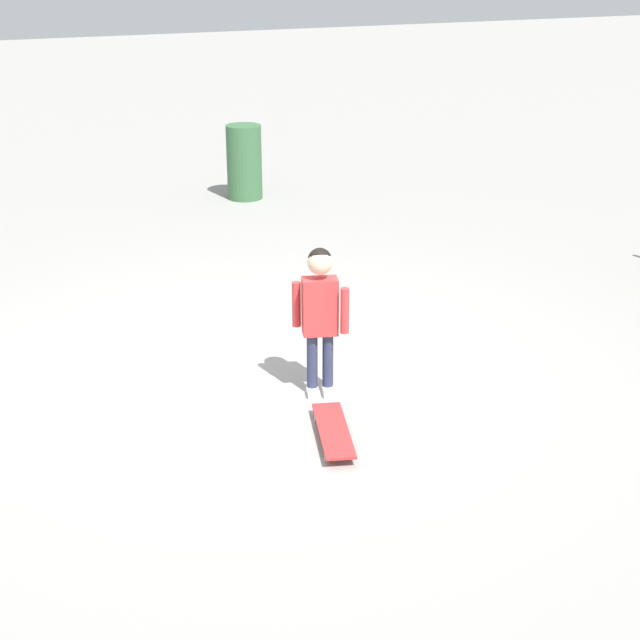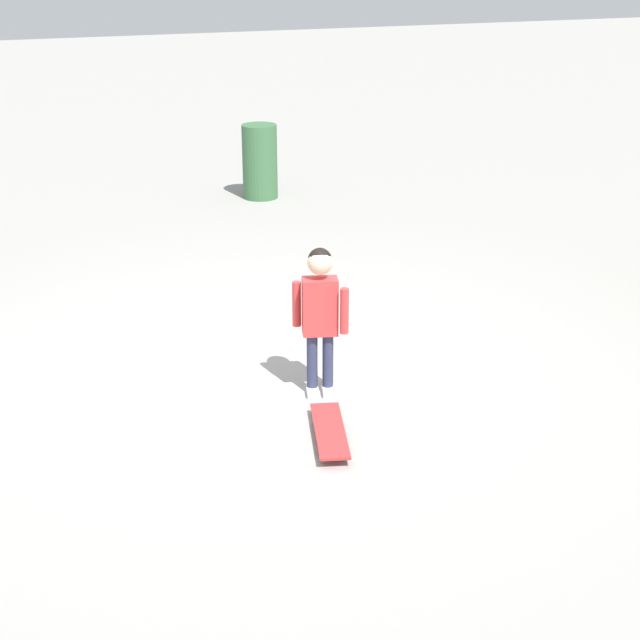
# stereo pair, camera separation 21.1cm
# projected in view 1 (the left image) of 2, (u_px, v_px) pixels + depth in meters

# --- Properties ---
(ground_plane) EXTENTS (50.00, 50.00, 0.00)m
(ground_plane) POSITION_uv_depth(u_px,v_px,m) (262.00, 369.00, 7.09)
(ground_plane) COLOR gray
(child_person) EXTENTS (0.31, 0.30, 1.06)m
(child_person) POSITION_uv_depth(u_px,v_px,m) (320.00, 306.00, 6.49)
(child_person) COLOR #2D3351
(child_person) RESTS_ON ground
(skateboard) EXTENTS (0.38, 0.76, 0.07)m
(skateboard) POSITION_uv_depth(u_px,v_px,m) (333.00, 431.00, 6.10)
(skateboard) COLOR #B22D2D
(skateboard) RESTS_ON ground
(trash_bin) EXTENTS (0.42, 0.42, 0.89)m
(trash_bin) POSITION_uv_depth(u_px,v_px,m) (244.00, 162.00, 11.50)
(trash_bin) COLOR #38663D
(trash_bin) RESTS_ON ground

